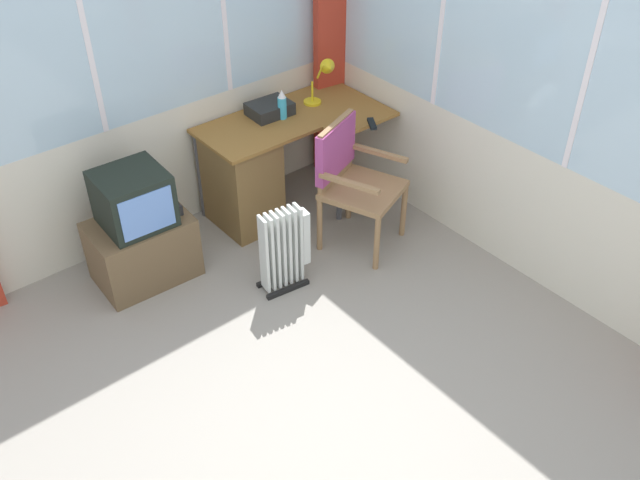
{
  "coord_description": "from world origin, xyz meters",
  "views": [
    {
      "loc": [
        -1.46,
        -1.81,
        3.08
      ],
      "look_at": [
        0.39,
        0.44,
        0.83
      ],
      "focal_mm": 39.17,
      "sensor_mm": 36.0,
      "label": 1
    }
  ],
  "objects_px": {
    "paper_tray": "(270,109)",
    "space_heater": "(285,248)",
    "tv_remote": "(372,124)",
    "wooden_armchair": "(348,169)",
    "spray_bottle": "(282,105)",
    "desk": "(248,173)",
    "desk_lamp": "(325,76)",
    "tv_on_stand": "(140,233)"
  },
  "relations": [
    {
      "from": "desk_lamp",
      "to": "spray_bottle",
      "type": "distance_m",
      "value": 0.4
    },
    {
      "from": "desk_lamp",
      "to": "space_heater",
      "type": "bearing_deg",
      "value": -141.43
    },
    {
      "from": "spray_bottle",
      "to": "space_heater",
      "type": "height_order",
      "value": "spray_bottle"
    },
    {
      "from": "desk",
      "to": "space_heater",
      "type": "bearing_deg",
      "value": -108.2
    },
    {
      "from": "tv_remote",
      "to": "tv_on_stand",
      "type": "xyz_separation_m",
      "value": [
        -1.67,
        0.38,
        -0.38
      ]
    },
    {
      "from": "tv_remote",
      "to": "spray_bottle",
      "type": "relative_size",
      "value": 0.69
    },
    {
      "from": "desk_lamp",
      "to": "paper_tray",
      "type": "distance_m",
      "value": 0.47
    },
    {
      "from": "wooden_armchair",
      "to": "space_heater",
      "type": "bearing_deg",
      "value": -167.43
    },
    {
      "from": "wooden_armchair",
      "to": "space_heater",
      "type": "relative_size",
      "value": 1.51
    },
    {
      "from": "desk",
      "to": "wooden_armchair",
      "type": "distance_m",
      "value": 0.76
    },
    {
      "from": "paper_tray",
      "to": "wooden_armchair",
      "type": "distance_m",
      "value": 0.77
    },
    {
      "from": "wooden_armchair",
      "to": "space_heater",
      "type": "distance_m",
      "value": 0.72
    },
    {
      "from": "tv_remote",
      "to": "tv_on_stand",
      "type": "height_order",
      "value": "tv_on_stand"
    },
    {
      "from": "desk",
      "to": "tv_on_stand",
      "type": "relative_size",
      "value": 1.65
    },
    {
      "from": "desk_lamp",
      "to": "tv_remote",
      "type": "xyz_separation_m",
      "value": [
        0.03,
        -0.48,
        -0.2
      ]
    },
    {
      "from": "tv_remote",
      "to": "desk_lamp",
      "type": "bearing_deg",
      "value": 126.23
    },
    {
      "from": "tv_remote",
      "to": "wooden_armchair",
      "type": "height_order",
      "value": "wooden_armchair"
    },
    {
      "from": "tv_remote",
      "to": "paper_tray",
      "type": "bearing_deg",
      "value": 160.32
    },
    {
      "from": "tv_remote",
      "to": "paper_tray",
      "type": "xyz_separation_m",
      "value": [
        -0.46,
        0.59,
        0.03
      ]
    },
    {
      "from": "desk",
      "to": "spray_bottle",
      "type": "height_order",
      "value": "spray_bottle"
    },
    {
      "from": "desk_lamp",
      "to": "space_heater",
      "type": "distance_m",
      "value": 1.39
    },
    {
      "from": "desk",
      "to": "space_heater",
      "type": "height_order",
      "value": "desk"
    },
    {
      "from": "paper_tray",
      "to": "tv_on_stand",
      "type": "height_order",
      "value": "paper_tray"
    },
    {
      "from": "desk",
      "to": "desk_lamp",
      "type": "height_order",
      "value": "desk_lamp"
    },
    {
      "from": "desk",
      "to": "wooden_armchair",
      "type": "xyz_separation_m",
      "value": [
        0.4,
        -0.63,
        0.18
      ]
    },
    {
      "from": "spray_bottle",
      "to": "paper_tray",
      "type": "relative_size",
      "value": 0.72
    },
    {
      "from": "tv_remote",
      "to": "paper_tray",
      "type": "relative_size",
      "value": 0.5
    },
    {
      "from": "wooden_armchair",
      "to": "desk",
      "type": "bearing_deg",
      "value": 122.31
    },
    {
      "from": "wooden_armchair",
      "to": "space_heater",
      "type": "xyz_separation_m",
      "value": [
        -0.65,
        -0.15,
        -0.27
      ]
    },
    {
      "from": "desk_lamp",
      "to": "spray_bottle",
      "type": "bearing_deg",
      "value": 179.22
    },
    {
      "from": "desk",
      "to": "spray_bottle",
      "type": "bearing_deg",
      "value": 0.66
    },
    {
      "from": "space_heater",
      "to": "paper_tray",
      "type": "bearing_deg",
      "value": 58.32
    },
    {
      "from": "desk",
      "to": "paper_tray",
      "type": "relative_size",
      "value": 4.42
    },
    {
      "from": "desk_lamp",
      "to": "paper_tray",
      "type": "height_order",
      "value": "desk_lamp"
    },
    {
      "from": "spray_bottle",
      "to": "paper_tray",
      "type": "distance_m",
      "value": 0.12
    },
    {
      "from": "tv_on_stand",
      "to": "space_heater",
      "type": "distance_m",
      "value": 0.95
    },
    {
      "from": "desk",
      "to": "space_heater",
      "type": "relative_size",
      "value": 2.22
    },
    {
      "from": "tv_on_stand",
      "to": "tv_remote",
      "type": "bearing_deg",
      "value": -12.7
    },
    {
      "from": "paper_tray",
      "to": "wooden_armchair",
      "type": "bearing_deg",
      "value": -81.48
    },
    {
      "from": "spray_bottle",
      "to": "desk",
      "type": "bearing_deg",
      "value": -179.34
    },
    {
      "from": "paper_tray",
      "to": "space_heater",
      "type": "xyz_separation_m",
      "value": [
        -0.54,
        -0.88,
        -0.47
      ]
    },
    {
      "from": "paper_tray",
      "to": "wooden_armchair",
      "type": "relative_size",
      "value": 0.33
    }
  ]
}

